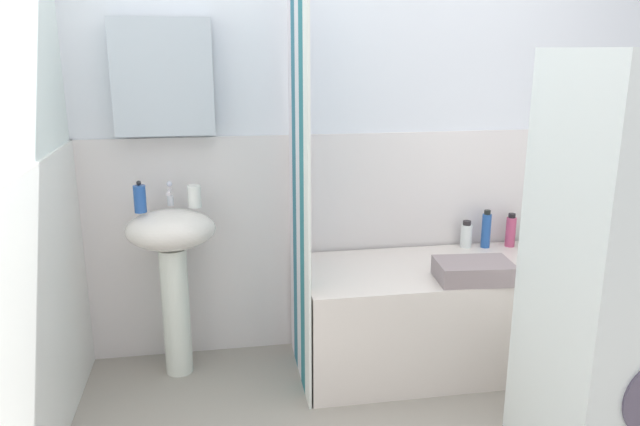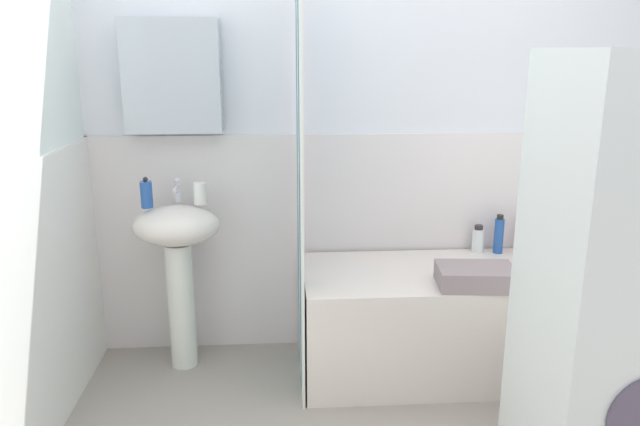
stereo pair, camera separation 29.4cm
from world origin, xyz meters
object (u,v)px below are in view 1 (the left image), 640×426
object	(u,v)px
sink	(172,255)
bathtub	(436,315)
towel_folded	(474,271)
soap_dispenser	(140,198)
toothbrush_cup	(194,196)
conditioner_bottle	(486,230)
body_wash_bottle	(466,235)
lotion_bottle	(526,233)
washer_dryer_stack	(625,272)
shampoo_bottle	(511,231)

from	to	relation	value
sink	bathtub	distance (m)	1.40
bathtub	towel_folded	world-z (taller)	towel_folded
soap_dispenser	toothbrush_cup	size ratio (longest dim) A/B	1.42
conditioner_bottle	body_wash_bottle	distance (m)	0.11
sink	lotion_bottle	size ratio (longest dim) A/B	5.68
conditioner_bottle	lotion_bottle	bearing A→B (deg)	-1.60
bathtub	lotion_bottle	world-z (taller)	lotion_bottle
towel_folded	washer_dryer_stack	xyz separation A→B (m)	(0.30, -0.67, 0.22)
toothbrush_cup	shampoo_bottle	xyz separation A→B (m)	(1.74, 0.07, -0.29)
sink	shampoo_bottle	distance (m)	1.87
sink	lotion_bottle	distance (m)	1.96
soap_dispenser	body_wash_bottle	bearing A→B (deg)	5.11
body_wash_bottle	soap_dispenser	bearing A→B (deg)	-174.89
sink	towel_folded	distance (m)	1.49
body_wash_bottle	shampoo_bottle	bearing A→B (deg)	-6.85
shampoo_bottle	conditioner_bottle	size ratio (longest dim) A/B	0.89
conditioner_bottle	towel_folded	size ratio (longest dim) A/B	0.60
bathtub	shampoo_bottle	xyz separation A→B (m)	(0.52, 0.25, 0.37)
shampoo_bottle	bathtub	bearing A→B (deg)	-154.18
bathtub	lotion_bottle	distance (m)	0.74
sink	soap_dispenser	world-z (taller)	soap_dispenser
towel_folded	lotion_bottle	bearing A→B (deg)	42.11
lotion_bottle	conditioner_bottle	size ratio (longest dim) A/B	0.71
sink	shampoo_bottle	size ratio (longest dim) A/B	4.55
lotion_bottle	washer_dryer_stack	distance (m)	1.17
washer_dryer_stack	body_wash_bottle	bearing A→B (deg)	96.75
shampoo_bottle	washer_dryer_stack	bearing A→B (deg)	-95.78
washer_dryer_stack	bathtub	bearing A→B (deg)	114.44
soap_dispenser	bathtub	world-z (taller)	soap_dispenser
bathtub	towel_folded	size ratio (longest dim) A/B	3.95
shampoo_bottle	body_wash_bottle	distance (m)	0.25
sink	soap_dispenser	xyz separation A→B (m)	(-0.13, -0.02, 0.30)
sink	conditioner_bottle	bearing A→B (deg)	3.87
shampoo_bottle	soap_dispenser	bearing A→B (deg)	-176.40
toothbrush_cup	body_wash_bottle	bearing A→B (deg)	3.75
conditioner_bottle	body_wash_bottle	world-z (taller)	conditioner_bottle
toothbrush_cup	body_wash_bottle	size ratio (longest dim) A/B	0.72
shampoo_bottle	towel_folded	distance (m)	0.63
soap_dispenser	body_wash_bottle	xyz separation A→B (m)	(1.74, 0.16, -0.32)
bathtub	washer_dryer_stack	world-z (taller)	washer_dryer_stack
conditioner_bottle	towel_folded	world-z (taller)	conditioner_bottle
lotion_bottle	conditioner_bottle	distance (m)	0.24
towel_folded	body_wash_bottle	bearing A→B (deg)	71.32
soap_dispenser	lotion_bottle	distance (m)	2.12
bathtub	shampoo_bottle	distance (m)	0.68
toothbrush_cup	washer_dryer_stack	size ratio (longest dim) A/B	0.07
lotion_bottle	towel_folded	distance (m)	0.69
conditioner_bottle	shampoo_bottle	bearing A→B (deg)	-2.60
sink	conditioner_bottle	size ratio (longest dim) A/B	4.04
sink	conditioner_bottle	distance (m)	1.72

